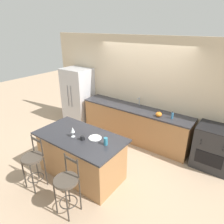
{
  "coord_description": "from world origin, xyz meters",
  "views": [
    {
      "loc": [
        2.35,
        -3.89,
        2.91
      ],
      "look_at": [
        -0.06,
        -0.58,
        1.12
      ],
      "focal_mm": 32.0,
      "sensor_mm": 36.0,
      "label": 1
    }
  ],
  "objects_px": {
    "coffee_mug": "(83,138)",
    "tumbler_cup": "(106,141)",
    "refrigerator": "(78,96)",
    "pumpkin_decoration": "(159,114)",
    "wine_glass": "(73,130)",
    "soap_bottle": "(172,116)",
    "oven_range": "(213,147)",
    "bar_stool_far": "(67,185)",
    "bar_stool_near": "(33,162)",
    "dinner_plate": "(95,138)"
  },
  "relations": [
    {
      "from": "pumpkin_decoration",
      "to": "soap_bottle",
      "type": "xyz_separation_m",
      "value": [
        0.3,
        0.08,
        0.01
      ]
    },
    {
      "from": "tumbler_cup",
      "to": "soap_bottle",
      "type": "xyz_separation_m",
      "value": [
        0.57,
        1.77,
        0.01
      ]
    },
    {
      "from": "dinner_plate",
      "to": "tumbler_cup",
      "type": "relative_size",
      "value": 1.77
    },
    {
      "from": "soap_bottle",
      "to": "oven_range",
      "type": "bearing_deg",
      "value": 3.36
    },
    {
      "from": "wine_glass",
      "to": "oven_range",
      "type": "bearing_deg",
      "value": 41.7
    },
    {
      "from": "dinner_plate",
      "to": "pumpkin_decoration",
      "type": "xyz_separation_m",
      "value": [
        0.58,
        1.62,
        0.06
      ]
    },
    {
      "from": "refrigerator",
      "to": "bar_stool_far",
      "type": "distance_m",
      "value": 3.55
    },
    {
      "from": "pumpkin_decoration",
      "to": "soap_bottle",
      "type": "relative_size",
      "value": 0.84
    },
    {
      "from": "pumpkin_decoration",
      "to": "oven_range",
      "type": "bearing_deg",
      "value": 6.34
    },
    {
      "from": "wine_glass",
      "to": "pumpkin_decoration",
      "type": "distance_m",
      "value": 2.06
    },
    {
      "from": "bar_stool_far",
      "to": "soap_bottle",
      "type": "bearing_deg",
      "value": 75.16
    },
    {
      "from": "tumbler_cup",
      "to": "pumpkin_decoration",
      "type": "distance_m",
      "value": 1.7
    },
    {
      "from": "oven_range",
      "to": "soap_bottle",
      "type": "distance_m",
      "value": 1.08
    },
    {
      "from": "refrigerator",
      "to": "dinner_plate",
      "type": "distance_m",
      "value": 2.77
    },
    {
      "from": "tumbler_cup",
      "to": "wine_glass",
      "type": "bearing_deg",
      "value": -168.19
    },
    {
      "from": "bar_stool_near",
      "to": "bar_stool_far",
      "type": "bearing_deg",
      "value": -1.82
    },
    {
      "from": "oven_range",
      "to": "refrigerator",
      "type": "bearing_deg",
      "value": -179.48
    },
    {
      "from": "coffee_mug",
      "to": "dinner_plate",
      "type": "bearing_deg",
      "value": 50.39
    },
    {
      "from": "oven_range",
      "to": "dinner_plate",
      "type": "relative_size",
      "value": 3.81
    },
    {
      "from": "soap_bottle",
      "to": "wine_glass",
      "type": "bearing_deg",
      "value": -123.34
    },
    {
      "from": "bar_stool_far",
      "to": "tumbler_cup",
      "type": "height_order",
      "value": "tumbler_cup"
    },
    {
      "from": "bar_stool_far",
      "to": "pumpkin_decoration",
      "type": "distance_m",
      "value": 2.61
    },
    {
      "from": "oven_range",
      "to": "bar_stool_near",
      "type": "bearing_deg",
      "value": -134.38
    },
    {
      "from": "bar_stool_far",
      "to": "soap_bottle",
      "type": "xyz_separation_m",
      "value": [
        0.7,
        2.62,
        0.44
      ]
    },
    {
      "from": "oven_range",
      "to": "bar_stool_far",
      "type": "height_order",
      "value": "bar_stool_far"
    },
    {
      "from": "oven_range",
      "to": "bar_stool_near",
      "type": "xyz_separation_m",
      "value": [
        -2.59,
        -2.65,
        0.08
      ]
    },
    {
      "from": "bar_stool_far",
      "to": "coffee_mug",
      "type": "relative_size",
      "value": 9.21
    },
    {
      "from": "coffee_mug",
      "to": "tumbler_cup",
      "type": "xyz_separation_m",
      "value": [
        0.46,
        0.12,
        0.03
      ]
    },
    {
      "from": "oven_range",
      "to": "coffee_mug",
      "type": "height_order",
      "value": "coffee_mug"
    },
    {
      "from": "wine_glass",
      "to": "soap_bottle",
      "type": "distance_m",
      "value": 2.29
    },
    {
      "from": "dinner_plate",
      "to": "pumpkin_decoration",
      "type": "height_order",
      "value": "pumpkin_decoration"
    },
    {
      "from": "bar_stool_near",
      "to": "bar_stool_far",
      "type": "distance_m",
      "value": 0.95
    },
    {
      "from": "refrigerator",
      "to": "coffee_mug",
      "type": "bearing_deg",
      "value": -43.34
    },
    {
      "from": "dinner_plate",
      "to": "coffee_mug",
      "type": "xyz_separation_m",
      "value": [
        -0.15,
        -0.18,
        0.04
      ]
    },
    {
      "from": "refrigerator",
      "to": "oven_range",
      "type": "relative_size",
      "value": 1.79
    },
    {
      "from": "wine_glass",
      "to": "tumbler_cup",
      "type": "height_order",
      "value": "wine_glass"
    },
    {
      "from": "tumbler_cup",
      "to": "pumpkin_decoration",
      "type": "bearing_deg",
      "value": 80.76
    },
    {
      "from": "wine_glass",
      "to": "tumbler_cup",
      "type": "bearing_deg",
      "value": 11.81
    },
    {
      "from": "dinner_plate",
      "to": "wine_glass",
      "type": "distance_m",
      "value": 0.45
    },
    {
      "from": "refrigerator",
      "to": "tumbler_cup",
      "type": "relative_size",
      "value": 12.04
    },
    {
      "from": "bar_stool_near",
      "to": "wine_glass",
      "type": "distance_m",
      "value": 0.93
    },
    {
      "from": "refrigerator",
      "to": "dinner_plate",
      "type": "xyz_separation_m",
      "value": [
        2.17,
        -1.72,
        0.07
      ]
    },
    {
      "from": "coffee_mug",
      "to": "pumpkin_decoration",
      "type": "distance_m",
      "value": 1.95
    },
    {
      "from": "refrigerator",
      "to": "wine_glass",
      "type": "distance_m",
      "value": 2.64
    },
    {
      "from": "refrigerator",
      "to": "bar_stool_near",
      "type": "height_order",
      "value": "refrigerator"
    },
    {
      "from": "wine_glass",
      "to": "coffee_mug",
      "type": "xyz_separation_m",
      "value": [
        0.23,
        0.02,
        -0.1
      ]
    },
    {
      "from": "wine_glass",
      "to": "pumpkin_decoration",
      "type": "xyz_separation_m",
      "value": [
        0.96,
        1.83,
        -0.08
      ]
    },
    {
      "from": "refrigerator",
      "to": "pumpkin_decoration",
      "type": "xyz_separation_m",
      "value": [
        2.75,
        -0.1,
        0.12
      ]
    },
    {
      "from": "dinner_plate",
      "to": "tumbler_cup",
      "type": "xyz_separation_m",
      "value": [
        0.31,
        -0.06,
        0.06
      ]
    },
    {
      "from": "bar_stool_near",
      "to": "pumpkin_decoration",
      "type": "xyz_separation_m",
      "value": [
        1.35,
        2.51,
        0.43
      ]
    }
  ]
}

